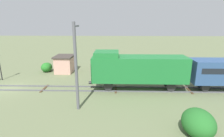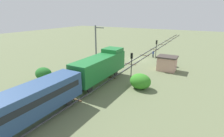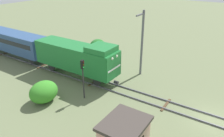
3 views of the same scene
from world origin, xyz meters
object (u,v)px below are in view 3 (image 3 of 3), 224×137
locomotive (77,56)px  catenary_mast (142,42)px  traffic_signal_mid (83,72)px  passenger_car_leading (11,40)px  relay_hut (124,137)px

locomotive → catenary_mast: size_ratio=1.43×
traffic_signal_mid → catenary_mast: 8.76m
passenger_car_leading → relay_hut: 25.51m
relay_hut → passenger_car_leading: bearing=72.9°
passenger_car_leading → catenary_mast: 20.17m
catenary_mast → traffic_signal_mid: bearing=164.4°
traffic_signal_mid → catenary_mast: bearing=-15.6°
relay_hut → locomotive: bearing=55.8°
catenary_mast → passenger_car_leading: bearing=104.2°
catenary_mast → relay_hut: bearing=-158.5°
relay_hut → traffic_signal_mid: bearing=60.4°
locomotive → traffic_signal_mid: bearing=-131.8°
traffic_signal_mid → locomotive: bearing=48.2°
passenger_car_leading → relay_hut: (-7.50, -24.36, -1.13)m
traffic_signal_mid → relay_hut: (-4.10, -7.22, -1.59)m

